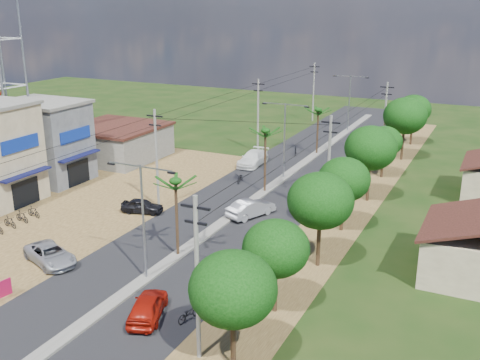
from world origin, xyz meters
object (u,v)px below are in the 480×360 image
Objects in this scene: car_parked_silver at (50,255)px; car_parked_dark at (142,206)px; moto_rider_east at (189,313)px; car_white_far at (253,159)px; car_silver_mid at (251,208)px; roadside_sign at (2,290)px; car_red_near at (148,307)px.

car_parked_dark is (0.00, 11.17, -0.04)m from car_parked_silver.
car_parked_silver is at bearing 2.89° from moto_rider_east.
car_white_far is 3.02× the size of moto_rider_east.
car_white_far is at bearing -59.38° from moto_rider_east.
roadside_sign is (-8.26, -19.53, -0.19)m from car_silver_mid.
car_white_far is at bearing -22.22° from car_parked_dark.
car_parked_dark is (-9.00, -3.36, -0.13)m from car_silver_mid.
car_parked_silver is 3.51× the size of roadside_sign.
car_silver_mid is at bearing -64.91° from moto_rider_east.
car_parked_silver is (-2.50, -29.17, -0.13)m from car_white_far.
car_silver_mid reaches higher than roadside_sign.
roadside_sign is at bearing -95.51° from car_white_far.
car_white_far is 1.14× the size of car_parked_silver.
car_red_near is 33.09m from car_white_far.
roadside_sign is (-11.96, -2.83, 0.09)m from moto_rider_east.
car_red_near is 9.85m from roadside_sign.
moto_rider_east is at bearing 178.39° from car_red_near.
car_white_far reaches higher than car_parked_dark.
roadside_sign is at bearing 168.30° from car_parked_dark.
roadside_sign is at bearing 90.07° from car_silver_mid.
car_parked_dark is 2.71× the size of roadside_sign.
car_parked_dark is at bearing 20.89° from car_parked_silver.
car_silver_mid is 1.24× the size of car_parked_dark.
car_parked_dark reaches higher than roadside_sign.
car_white_far is (-7.87, 32.14, 0.06)m from car_red_near.
car_parked_dark is (-2.50, -18.01, -0.16)m from car_white_far.
car_silver_mid is 16.03m from car_white_far.
moto_rider_east is at bearing -150.72° from car_parked_dark.
car_red_near is 0.94× the size of car_silver_mid.
car_silver_mid is 9.61m from car_parked_dark.
roadside_sign is (-1.76, -34.18, -0.23)m from car_white_far.
car_parked_silver is (-9.00, -14.52, -0.09)m from car_silver_mid.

